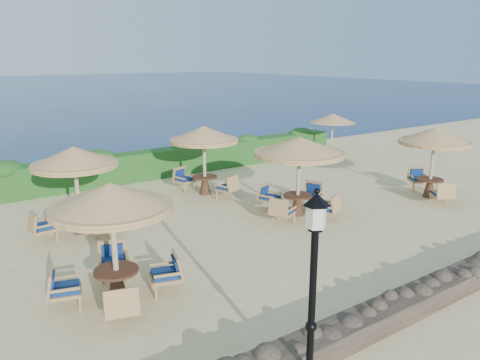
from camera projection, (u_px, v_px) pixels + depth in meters
ground at (275, 218)px, 15.45m from camera, size 120.00×120.00×0.00m
hedge at (175, 161)px, 21.02m from camera, size 18.00×0.90×1.20m
stone_wall at (449, 285)px, 10.46m from camera, size 15.00×0.65×0.44m
lamp_post at (312, 306)px, 7.01m from camera, size 0.44×0.44×3.31m
extra_parasol at (333, 118)px, 23.31m from camera, size 2.30×2.30×2.41m
cafe_set_0 at (113, 223)px, 9.83m from camera, size 2.88×2.88×2.65m
cafe_set_1 at (299, 161)px, 15.26m from camera, size 3.00×3.00×2.65m
cafe_set_2 at (434, 146)px, 17.24m from camera, size 2.61×2.73×2.65m
cafe_set_3 at (76, 174)px, 13.69m from camera, size 2.67×2.77×2.65m
cafe_set_4 at (204, 144)px, 17.62m from camera, size 2.63×2.87×2.65m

